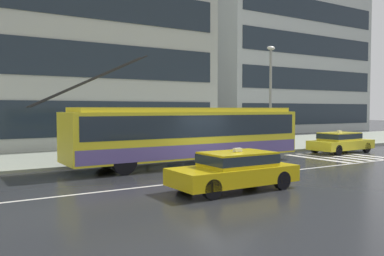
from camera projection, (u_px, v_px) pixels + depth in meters
name	position (u px, v px, depth m)	size (l,w,h in m)	color
ground_plane	(221.00, 172.00, 17.23)	(160.00, 160.00, 0.00)	#252629
sidewalk_slab	(133.00, 151.00, 25.12)	(80.00, 10.00, 0.14)	gray
crosswalk_stripe_edge_near	(316.00, 159.00, 22.02)	(0.44, 4.40, 0.01)	beige
crosswalk_stripe_inner_a	(327.00, 157.00, 22.50)	(0.44, 4.40, 0.01)	beige
crosswalk_stripe_center	(338.00, 156.00, 22.97)	(0.44, 4.40, 0.01)	beige
crosswalk_stripe_inner_b	(348.00, 156.00, 23.45)	(0.44, 4.40, 0.01)	beige
crosswalk_stripe_edge_far	(358.00, 155.00, 23.93)	(0.44, 4.40, 0.01)	beige
lane_centre_line	(239.00, 176.00, 16.22)	(72.00, 0.14, 0.01)	silver
trolleybus	(189.00, 133.00, 19.47)	(13.17, 2.54, 5.07)	yellow
taxi_ahead_of_bus	(340.00, 141.00, 24.92)	(4.42, 2.01, 1.39)	yellow
taxi_oncoming_near	(235.00, 169.00, 13.53)	(4.34, 1.83, 1.39)	gold
bus_shelter	(145.00, 120.00, 22.29)	(3.89, 1.87, 2.60)	gray
pedestrian_at_shelter	(128.00, 129.00, 20.82)	(1.17, 1.17, 1.91)	#4C4B4B
pedestrian_approaching_curb	(168.00, 128.00, 22.35)	(1.18, 1.18, 1.96)	navy
pedestrian_walking_past	(148.00, 128.00, 21.74)	(1.00, 1.00, 2.02)	#4E534E
street_lamp	(271.00, 89.00, 24.95)	(0.60, 0.32, 6.43)	gray
office_tower_corner_left	(31.00, 15.00, 30.10)	(25.13, 13.31, 19.41)	#B2B7AD
office_tower_corner_right	(278.00, 19.00, 50.19)	(21.82, 11.37, 27.74)	#AFB7B3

